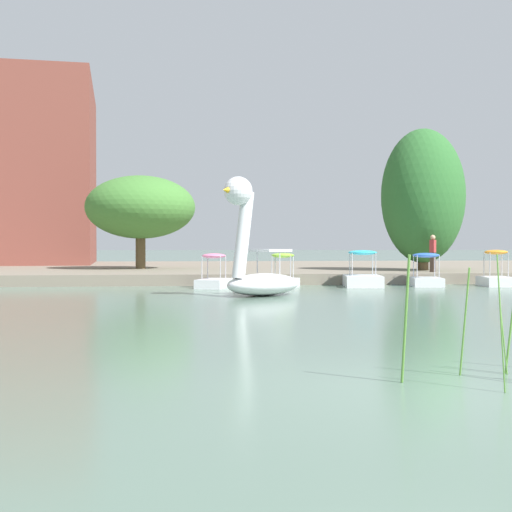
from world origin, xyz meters
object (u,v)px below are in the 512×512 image
pedal_boat_orange (496,276)px  tree_willow_near_path (423,196)px  swan_boat (257,262)px  tree_sapling_by_fence (140,207)px  pedal_boat_cyan (363,276)px  person_on_path (433,252)px  pedal_boat_lime (283,277)px  pedal_boat_pink (214,278)px  pedal_boat_blue (426,275)px

pedal_boat_orange → tree_willow_near_path: tree_willow_near_path is taller
swan_boat → tree_willow_near_path: 14.08m
pedal_boat_orange → tree_willow_near_path: 6.67m
tree_sapling_by_fence → pedal_boat_cyan: bearing=-43.8°
swan_boat → person_on_path: 11.95m
pedal_boat_lime → person_on_path: person_on_path is taller
tree_sapling_by_fence → person_on_path: tree_sapling_by_fence is taller
pedal_boat_pink → person_on_path: person_on_path is taller
pedal_boat_lime → pedal_boat_cyan: (3.32, -0.04, 0.00)m
swan_boat → pedal_boat_blue: 9.14m
pedal_boat_cyan → pedal_boat_blue: bearing=1.1°
tree_sapling_by_fence → tree_willow_near_path: bearing=-15.8°
pedal_boat_cyan → pedal_boat_orange: (5.64, -0.26, -0.00)m
pedal_boat_pink → person_on_path: 10.76m
swan_boat → pedal_boat_blue: bearing=32.5°
pedal_boat_pink → pedal_boat_lime: size_ratio=1.06×
pedal_boat_pink → tree_willow_near_path: 12.45m
pedal_boat_blue → pedal_boat_orange: bearing=-6.2°
swan_boat → pedal_boat_lime: 5.20m
pedal_boat_cyan → swan_boat: bearing=-135.7°
pedal_boat_cyan → person_on_path: (4.13, 2.92, 0.96)m
swan_boat → pedal_boat_orange: bearing=23.4°
person_on_path → swan_boat: bearing=-139.5°
pedal_boat_cyan → tree_willow_near_path: 7.79m
swan_boat → person_on_path: bearing=40.5°
pedal_boat_lime → tree_sapling_by_fence: 11.47m
pedal_boat_blue → tree_willow_near_path: tree_willow_near_path is taller
pedal_boat_blue → pedal_boat_orange: pedal_boat_orange is taller
tree_sapling_by_fence → tree_willow_near_path: size_ratio=1.06×
pedal_boat_cyan → tree_willow_near_path: tree_willow_near_path is taller
tree_willow_near_path → pedal_boat_blue: bearing=-109.0°
tree_sapling_by_fence → pedal_boat_orange: bearing=-31.8°
tree_sapling_by_fence → person_on_path: size_ratio=4.31×
tree_willow_near_path → person_on_path: size_ratio=4.08×
tree_sapling_by_fence → person_on_path: 15.16m
pedal_boat_pink → tree_sapling_by_fence: bearing=110.0°
pedal_boat_cyan → person_on_path: person_on_path is taller
swan_boat → pedal_boat_lime: size_ratio=1.83×
swan_boat → pedal_boat_pink: bearing=104.1°
pedal_boat_orange → person_on_path: person_on_path is taller
swan_boat → tree_sapling_by_fence: tree_sapling_by_fence is taller
tree_sapling_by_fence → pedal_boat_blue: bearing=-36.6°
pedal_boat_orange → tree_sapling_by_fence: (-15.14, 9.38, 3.30)m
pedal_boat_cyan → pedal_boat_blue: 2.73m
person_on_path → pedal_boat_orange: bearing=-64.7°
pedal_boat_pink → tree_sapling_by_fence: 10.42m
pedal_boat_cyan → pedal_boat_blue: pedal_boat_cyan is taller
swan_boat → pedal_boat_orange: (10.59, 4.58, -0.70)m
pedal_boat_orange → pedal_boat_cyan: bearing=177.4°
pedal_boat_blue → pedal_boat_orange: size_ratio=1.06×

